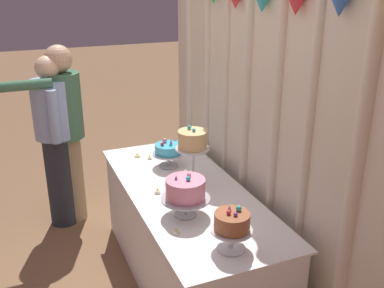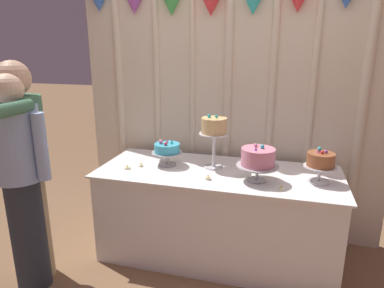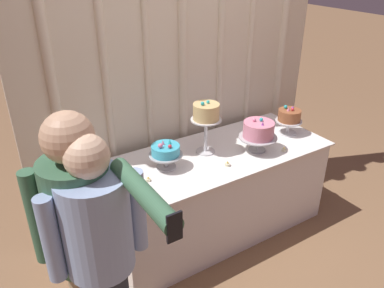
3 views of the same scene
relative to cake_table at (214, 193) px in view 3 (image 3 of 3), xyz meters
name	(u,v)px [view 3 (image 3 of 3)]	position (x,y,z in m)	size (l,w,h in m)	color
ground_plane	(220,234)	(0.00, -0.10, -0.39)	(24.00, 24.00, 0.00)	#846042
draped_curtain	(185,68)	(0.01, 0.48, 0.98)	(2.77, 0.19, 2.49)	beige
cake_table	(214,193)	(0.00, 0.00, 0.00)	(1.94, 0.79, 0.77)	white
cake_display_leftmost	(166,152)	(-0.44, 0.03, 0.52)	(0.26, 0.26, 0.23)	#B2B2B7
cake_display_midleft	(206,115)	(-0.05, 0.07, 0.71)	(0.24, 0.24, 0.45)	silver
cake_display_midright	(258,131)	(0.32, -0.13, 0.56)	(0.31, 0.31, 0.28)	#B2B2B7
cake_display_rightmost	(289,117)	(0.76, -0.04, 0.54)	(0.23, 0.23, 0.26)	silver
tealight_far_left	(142,189)	(-0.73, -0.15, 0.39)	(0.05, 0.05, 0.03)	beige
tealight_near_left	(148,180)	(-0.64, -0.07, 0.39)	(0.04, 0.04, 0.03)	beige
tealight_near_right	(227,164)	(-0.04, -0.20, 0.40)	(0.04, 0.04, 0.04)	beige
tealight_far_right	(284,150)	(0.50, -0.26, 0.40)	(0.04, 0.04, 0.04)	beige
guest_girl_blue_dress	(86,246)	(-1.28, -0.66, 0.54)	(0.46, 0.82, 1.65)	#9E8966
guest_man_pink_jacket	(102,263)	(-1.24, -0.75, 0.47)	(0.50, 0.35, 1.58)	#282D38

